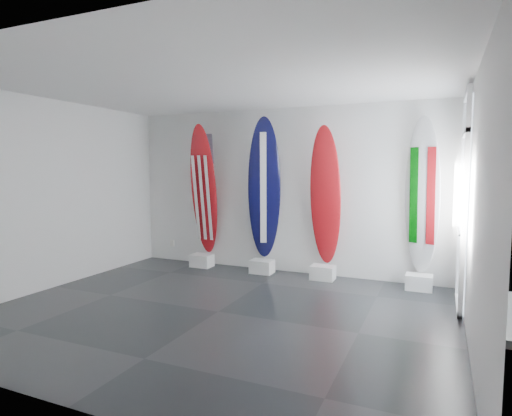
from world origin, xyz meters
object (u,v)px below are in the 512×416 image
at_px(surfboard_navy, 264,189).
at_px(surfboard_swiss, 325,196).
at_px(surfboard_usa, 204,190).
at_px(surfboard_italy, 422,196).

distance_m(surfboard_navy, surfboard_swiss, 1.14).
height_order(surfboard_usa, surfboard_swiss, surfboard_usa).
distance_m(surfboard_usa, surfboard_swiss, 2.41).
distance_m(surfboard_navy, surfboard_italy, 2.69).
height_order(surfboard_navy, surfboard_swiss, surfboard_navy).
relative_size(surfboard_usa, surfboard_navy, 0.97).
bearing_deg(surfboard_navy, surfboard_usa, 159.21).
height_order(surfboard_usa, surfboard_navy, surfboard_navy).
relative_size(surfboard_usa, surfboard_swiss, 1.05).
xyz_separation_m(surfboard_swiss, surfboard_italy, (1.55, 0.00, 0.04)).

